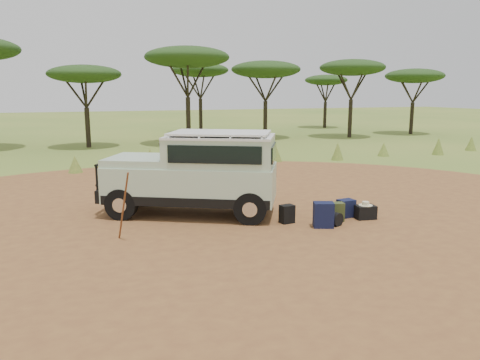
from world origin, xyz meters
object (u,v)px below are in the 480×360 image
object	(u,v)px
backpack_navy	(323,215)
hard_case	(365,212)
backpack_black	(287,214)
backpack_olive	(337,212)
walking_staff	(123,206)
safari_vehicle	(197,175)
duffel_navy	(346,208)

from	to	relation	value
backpack_navy	hard_case	distance (m)	1.46
backpack_black	backpack_olive	distance (m)	1.31
backpack_black	backpack_olive	bearing A→B (deg)	-21.06
backpack_black	backpack_navy	world-z (taller)	backpack_navy
backpack_olive	hard_case	distance (m)	0.83
walking_staff	backpack_navy	bearing A→B (deg)	-28.44
safari_vehicle	backpack_navy	world-z (taller)	safari_vehicle
backpack_olive	duffel_navy	size ratio (longest dim) A/B	1.02
safari_vehicle	backpack_navy	size ratio (longest dim) A/B	7.80
backpack_olive	backpack_navy	bearing A→B (deg)	-137.53
walking_staff	duffel_navy	bearing A→B (deg)	-21.05
duffel_navy	backpack_olive	bearing A→B (deg)	-154.96
hard_case	backpack_black	bearing A→B (deg)	179.32
backpack_navy	duffel_navy	xyz separation A→B (m)	(1.05, 0.61, -0.08)
hard_case	safari_vehicle	bearing A→B (deg)	162.49
safari_vehicle	walking_staff	distance (m)	2.74
backpack_navy	duffel_navy	distance (m)	1.22
backpack_black	duffel_navy	world-z (taller)	duffel_navy
walking_staff	hard_case	world-z (taller)	walking_staff
backpack_black	hard_case	xyz separation A→B (m)	(2.10, -0.36, -0.05)
walking_staff	duffel_navy	size ratio (longest dim) A/B	3.52
safari_vehicle	backpack_black	size ratio (longest dim) A/B	10.41
safari_vehicle	backpack_olive	world-z (taller)	safari_vehicle
walking_staff	backpack_olive	world-z (taller)	walking_staff
backpack_navy	duffel_navy	bearing A→B (deg)	51.94
safari_vehicle	duffel_navy	bearing A→B (deg)	3.38
safari_vehicle	backpack_navy	bearing A→B (deg)	-13.52
safari_vehicle	backpack_black	distance (m)	2.63
walking_staff	hard_case	xyz separation A→B (m)	(6.12, -0.32, -0.62)
safari_vehicle	hard_case	xyz separation A→B (m)	(3.98, -2.00, -0.91)
safari_vehicle	walking_staff	bearing A→B (deg)	-113.68
backpack_navy	hard_case	world-z (taller)	backpack_navy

